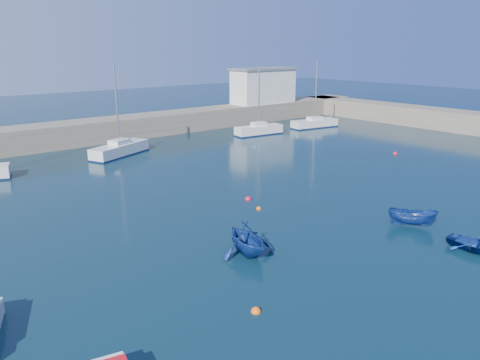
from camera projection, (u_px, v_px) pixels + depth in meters
ground at (464, 309)px, 20.48m from camera, size 220.00×220.00×0.00m
back_wall at (72, 134)px, 54.16m from camera, size 96.00×4.50×2.60m
right_arm at (393, 113)px, 70.78m from camera, size 4.50×32.00×2.60m
harbor_office at (263, 87)px, 71.50m from camera, size 10.00×4.00×5.00m
sailboat_6 at (120, 149)px, 48.98m from camera, size 7.35×4.67×9.43m
sailboat_7 at (259, 130)px, 60.49m from camera, size 6.65×2.62×8.62m
sailboat_8 at (315, 123)px, 65.90m from camera, size 7.23×3.07×9.15m
dinghy_center at (479, 245)px, 26.15m from camera, size 2.76×3.63×0.71m
dinghy_left at (247, 238)px, 25.66m from camera, size 3.66×4.04×1.86m
dinghy_right at (412, 217)px, 29.77m from camera, size 2.58×3.12×1.16m
buoy_0 at (256, 312)px, 20.27m from camera, size 0.45×0.45×0.45m
buoy_1 at (248, 199)px, 35.08m from camera, size 0.50×0.50×0.50m
buoy_3 at (259, 209)px, 33.03m from camera, size 0.38×0.38×0.38m
buoy_4 at (395, 154)px, 49.88m from camera, size 0.50×0.50×0.50m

